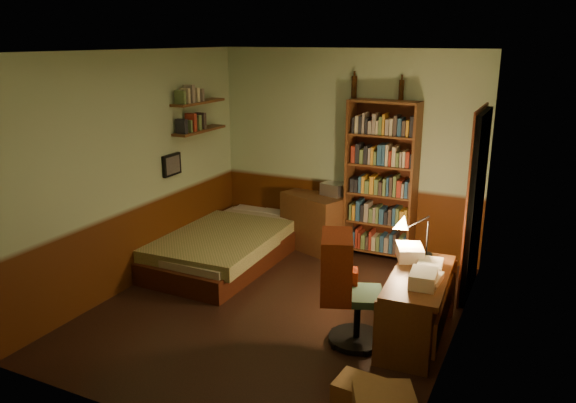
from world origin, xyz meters
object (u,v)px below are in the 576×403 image
at_px(bookshelf, 381,182).
at_px(cardboard_box_b, 359,396).
at_px(dresser, 313,222).
at_px(bed, 228,233).
at_px(desk_lamp, 428,228).
at_px(mini_stereo, 334,189).
at_px(desk, 418,307).
at_px(office_chair, 358,291).

relative_size(bookshelf, cardboard_box_b, 5.69).
bearing_deg(dresser, bookshelf, 26.63).
height_order(bed, bookshelf, bookshelf).
bearing_deg(desk_lamp, mini_stereo, 148.68).
distance_m(bed, cardboard_box_b, 3.32).
bearing_deg(desk, office_chair, -152.05).
distance_m(desk, office_chair, 0.60).
relative_size(dresser, bookshelf, 0.42).
xyz_separation_m(bed, dresser, (0.83, 0.80, 0.03)).
bearing_deg(bed, desk, -18.99).
bearing_deg(desk_lamp, office_chair, -107.15).
relative_size(mini_stereo, desk_lamp, 0.52).
xyz_separation_m(dresser, cardboard_box_b, (1.66, -2.98, -0.25)).
bearing_deg(bookshelf, dresser, -169.84).
height_order(mini_stereo, office_chair, office_chair).
xyz_separation_m(dresser, bookshelf, (0.87, 0.08, 0.63)).
height_order(desk_lamp, office_chair, desk_lamp).
relative_size(bed, mini_stereo, 7.82).
xyz_separation_m(bookshelf, office_chair, (0.44, -2.13, -0.49)).
distance_m(desk_lamp, office_chair, 1.00).
relative_size(desk, desk_lamp, 2.11).
distance_m(bed, bookshelf, 2.03).
distance_m(bed, dresser, 1.15).
xyz_separation_m(bed, desk, (2.63, -0.95, -0.02)).
relative_size(bookshelf, office_chair, 1.95).
height_order(bed, desk_lamp, desk_lamp).
bearing_deg(bookshelf, desk, -58.49).
distance_m(mini_stereo, bookshelf, 0.66).
height_order(mini_stereo, desk_lamp, desk_lamp).
relative_size(bed, office_chair, 2.26).
bearing_deg(dresser, desk, -23.00).
bearing_deg(desk, desk_lamp, 92.94).
bearing_deg(mini_stereo, bookshelf, 11.89).
xyz_separation_m(office_chair, cardboard_box_b, (0.34, -0.94, -0.39)).
xyz_separation_m(bed, desk_lamp, (2.57, -0.44, 0.59)).
distance_m(bookshelf, desk, 2.16).
relative_size(bed, dresser, 2.77).
bearing_deg(desk, dresser, 132.42).
distance_m(bookshelf, cardboard_box_b, 3.29).
bearing_deg(office_chair, bookshelf, 80.98).
relative_size(desk_lamp, office_chair, 0.56).
height_order(desk, office_chair, office_chair).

